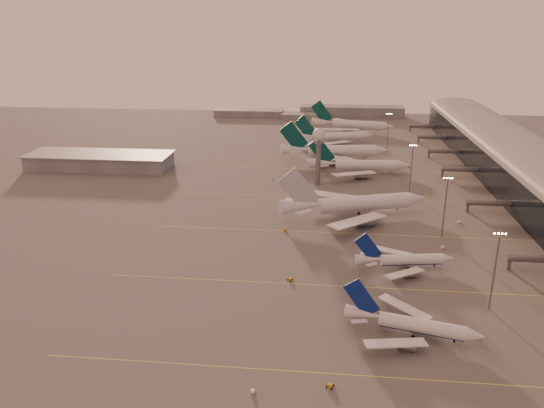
# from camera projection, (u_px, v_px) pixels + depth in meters

# --- Properties ---
(ground) EXTENTS (700.00, 700.00, 0.00)m
(ground) POSITION_uv_depth(u_px,v_px,m) (292.00, 299.00, 161.43)
(ground) COLOR #585656
(ground) RESTS_ON ground
(taxiway_markings) EXTENTS (180.00, 185.25, 0.02)m
(taxiway_markings) POSITION_uv_depth(u_px,v_px,m) (377.00, 233.00, 211.08)
(taxiway_markings) COLOR #E7D951
(taxiway_markings) RESTS_ON ground
(terminal) EXTENTS (57.00, 362.00, 23.04)m
(terminal) POSITION_uv_depth(u_px,v_px,m) (535.00, 176.00, 250.78)
(terminal) COLOR black
(terminal) RESTS_ON ground
(hangar) EXTENTS (82.00, 27.00, 8.50)m
(hangar) POSITION_uv_depth(u_px,v_px,m) (100.00, 161.00, 303.33)
(hangar) COLOR slate
(hangar) RESTS_ON ground
(radar_tower) EXTENTS (6.40, 6.40, 31.10)m
(radar_tower) POSITION_uv_depth(u_px,v_px,m) (319.00, 145.00, 266.79)
(radar_tower) COLOR slate
(radar_tower) RESTS_ON ground
(mast_a) EXTENTS (3.60, 0.56, 25.00)m
(mast_a) POSITION_uv_depth(u_px,v_px,m) (495.00, 267.00, 151.21)
(mast_a) COLOR slate
(mast_a) RESTS_ON ground
(mast_b) EXTENTS (3.60, 0.56, 25.00)m
(mast_b) POSITION_uv_depth(u_px,v_px,m) (445.00, 204.00, 203.17)
(mast_b) COLOR slate
(mast_b) RESTS_ON ground
(mast_c) EXTENTS (3.60, 0.56, 25.00)m
(mast_c) POSITION_uv_depth(u_px,v_px,m) (411.00, 166.00, 255.33)
(mast_c) COLOR slate
(mast_c) RESTS_ON ground
(mast_d) EXTENTS (3.60, 0.56, 25.00)m
(mast_d) POSITION_uv_depth(u_px,v_px,m) (388.00, 130.00, 340.08)
(mast_d) COLOR slate
(mast_d) RESTS_ON ground
(distant_horizon) EXTENTS (165.00, 37.50, 9.00)m
(distant_horizon) POSITION_uv_depth(u_px,v_px,m) (320.00, 112.00, 465.34)
(distant_horizon) COLOR slate
(distant_horizon) RESTS_ON ground
(narrowbody_near) EXTENTS (36.63, 28.88, 14.57)m
(narrowbody_near) POSITION_uv_depth(u_px,v_px,m) (412.00, 326.00, 141.66)
(narrowbody_near) COLOR silver
(narrowbody_near) RESTS_ON ground
(narrowbody_mid) EXTENTS (34.77, 27.54, 13.66)m
(narrowbody_mid) POSITION_uv_depth(u_px,v_px,m) (405.00, 261.00, 180.32)
(narrowbody_mid) COLOR silver
(narrowbody_mid) RESTS_ON ground
(widebody_white) EXTENTS (64.68, 50.99, 23.63)m
(widebody_white) POSITION_uv_depth(u_px,v_px,m) (355.00, 207.00, 228.65)
(widebody_white) COLOR silver
(widebody_white) RESTS_ON ground
(greentail_a) EXTENTS (56.46, 45.51, 20.50)m
(greentail_a) POSITION_uv_depth(u_px,v_px,m) (360.00, 167.00, 292.36)
(greentail_a) COLOR silver
(greentail_a) RESTS_ON ground
(greentail_b) EXTENTS (65.51, 52.60, 23.85)m
(greentail_b) POSITION_uv_depth(u_px,v_px,m) (335.00, 153.00, 320.92)
(greentail_b) COLOR silver
(greentail_b) RESTS_ON ground
(greentail_c) EXTENTS (55.21, 43.93, 20.66)m
(greentail_c) POSITION_uv_depth(u_px,v_px,m) (335.00, 138.00, 363.41)
(greentail_c) COLOR silver
(greentail_c) RESTS_ON ground
(greentail_d) EXTENTS (62.42, 49.97, 22.87)m
(greentail_d) POSITION_uv_depth(u_px,v_px,m) (352.00, 126.00, 402.34)
(greentail_d) COLOR silver
(greentail_d) RESTS_ON ground
(gsv_truck_a) EXTENTS (4.81, 2.21, 1.88)m
(gsv_truck_a) POSITION_uv_depth(u_px,v_px,m) (254.00, 390.00, 120.37)
(gsv_truck_a) COLOR white
(gsv_truck_a) RESTS_ON ground
(gsv_tug_near) EXTENTS (3.22, 3.90, 0.96)m
(gsv_tug_near) POSITION_uv_depth(u_px,v_px,m) (330.00, 386.00, 122.37)
(gsv_tug_near) COLOR gold
(gsv_tug_near) RESTS_ON ground
(gsv_catering_a) EXTENTS (5.30, 2.96, 4.13)m
(gsv_catering_a) POSITION_uv_depth(u_px,v_px,m) (478.00, 332.00, 140.51)
(gsv_catering_a) COLOR white
(gsv_catering_a) RESTS_ON ground
(gsv_tug_mid) EXTENTS (3.69, 3.22, 0.90)m
(gsv_tug_mid) POSITION_uv_depth(u_px,v_px,m) (290.00, 280.00, 172.63)
(gsv_tug_mid) COLOR gold
(gsv_tug_mid) RESTS_ON ground
(gsv_truck_b) EXTENTS (5.42, 2.35, 2.13)m
(gsv_truck_b) POSITION_uv_depth(u_px,v_px,m) (444.00, 246.00, 196.54)
(gsv_truck_b) COLOR white
(gsv_truck_b) RESTS_ON ground
(gsv_truck_c) EXTENTS (4.61, 5.34, 2.12)m
(gsv_truck_c) POSITION_uv_depth(u_px,v_px,m) (285.00, 228.00, 213.88)
(gsv_truck_c) COLOR gold
(gsv_truck_c) RESTS_ON ground
(gsv_catering_b) EXTENTS (5.41, 3.47, 4.10)m
(gsv_catering_b) POSITION_uv_depth(u_px,v_px,m) (460.00, 219.00, 221.04)
(gsv_catering_b) COLOR white
(gsv_catering_b) RESTS_ON ground
(gsv_tug_far) EXTENTS (2.13, 3.23, 0.87)m
(gsv_tug_far) POSITION_uv_depth(u_px,v_px,m) (338.00, 196.00, 253.95)
(gsv_tug_far) COLOR white
(gsv_tug_far) RESTS_ON ground
(gsv_truck_d) EXTENTS (2.90, 5.24, 2.00)m
(gsv_truck_d) POSITION_uv_depth(u_px,v_px,m) (272.00, 176.00, 285.39)
(gsv_truck_d) COLOR white
(gsv_truck_d) RESTS_ON ground
(gsv_tug_hangar) EXTENTS (3.34, 2.44, 0.86)m
(gsv_tug_hangar) POSITION_uv_depth(u_px,v_px,m) (409.00, 167.00, 305.09)
(gsv_tug_hangar) COLOR gold
(gsv_tug_hangar) RESTS_ON ground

